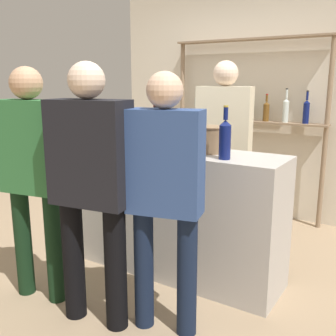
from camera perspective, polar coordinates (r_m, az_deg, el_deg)
ground_plane at (r=3.43m, az=-0.00°, el=-14.31°), size 16.00×16.00×0.00m
bar_counter at (r=3.23m, az=-0.00°, el=-6.20°), size 1.88×0.51×1.02m
back_wall at (r=4.73m, az=12.39°, el=10.50°), size 3.48×0.12×2.80m
back_shelf at (r=4.57m, az=11.40°, el=9.04°), size 1.76×0.18×2.00m
counter_bottle_0 at (r=3.49m, az=-8.44°, el=6.09°), size 0.08×0.08×0.37m
counter_bottle_1 at (r=2.71m, az=8.27°, el=4.27°), size 0.08×0.08×0.37m
counter_bottle_2 at (r=2.87m, az=3.41°, el=4.31°), size 0.07×0.07×0.32m
counter_bottle_3 at (r=3.15m, az=-1.79°, el=5.27°), size 0.09×0.09×0.34m
ice_bucket at (r=2.96m, az=6.23°, el=4.15°), size 0.24×0.24×0.20m
cork_jar at (r=3.49m, az=-11.53°, el=4.69°), size 0.13×0.13×0.13m
server_behind_counter at (r=3.69m, az=8.09°, el=3.96°), size 0.52×0.30×1.72m
customer_center at (r=2.44m, az=-11.21°, el=-1.64°), size 0.53×0.30×1.66m
customer_left at (r=2.84m, az=-19.05°, el=0.02°), size 0.46×0.27×1.64m
customer_right at (r=2.32m, az=-0.46°, el=-2.76°), size 0.48×0.30×1.60m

